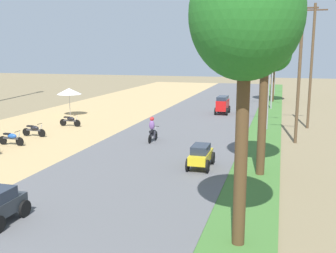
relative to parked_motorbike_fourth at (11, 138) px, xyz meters
name	(u,v)px	position (x,y,z in m)	size (l,w,h in m)	color
parked_motorbike_fourth	(11,138)	(0.00, 0.00, 0.00)	(1.80, 0.54, 0.94)	black
parked_motorbike_fifth	(34,130)	(-0.19, 2.68, 0.00)	(1.80, 0.54, 0.94)	black
parked_motorbike_sixth	(70,120)	(0.29, 6.79, 0.00)	(1.80, 0.54, 0.94)	black
vendor_umbrella	(69,91)	(-2.47, 11.61, 1.75)	(2.20, 2.20, 2.52)	#99999E
median_tree_nearest	(246,17)	(15.13, -9.21, 6.26)	(3.21, 3.21, 8.69)	#4C351E
median_tree_second	(267,23)	(15.39, -1.81, 6.57)	(3.15, 3.15, 9.19)	#4C351E
median_tree_third	(274,55)	(15.15, 27.61, 4.92)	(4.03, 4.03, 7.40)	#4C351E
streetlamp_near	(269,67)	(15.23, 9.91, 4.21)	(3.16, 0.20, 8.20)	gray
streetlamp_mid	(273,63)	(15.23, 21.37, 4.18)	(3.16, 0.20, 8.14)	gray
streetlamp_far	(275,64)	(15.23, 35.09, 3.69)	(3.16, 0.20, 7.20)	gray
utility_pole_near	(311,65)	(18.28, 11.46, 4.34)	(1.80, 0.20, 9.39)	brown
utility_pole_far	(299,71)	(17.22, 5.88, 4.14)	(1.80, 0.20, 9.01)	brown
car_hatchback_charcoal	(0,205)	(7.14, -10.02, 0.19)	(1.04, 2.00, 1.23)	#282D33
car_sedan_yellow	(201,155)	(12.43, -1.59, 0.19)	(1.10, 2.26, 1.19)	gold
car_van_red	(223,104)	(10.92, 16.35, 0.47)	(1.19, 2.41, 1.67)	red
motorbike_ahead_second	(153,130)	(8.23, 3.39, 0.30)	(0.54, 1.80, 1.66)	black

